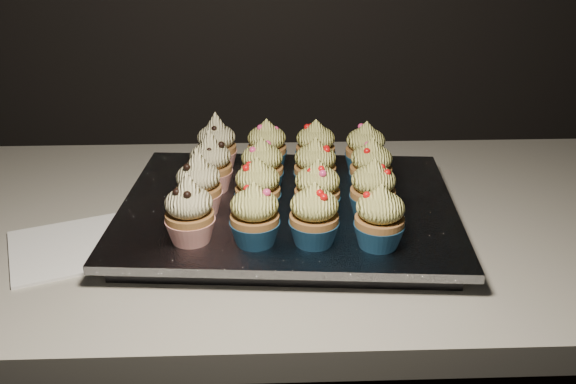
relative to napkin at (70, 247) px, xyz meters
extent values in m
cube|color=beige|center=(0.16, 0.09, -0.02)|extent=(2.44, 0.64, 0.04)
cube|color=white|center=(0.00, 0.00, 0.00)|extent=(0.20, 0.20, 0.00)
cube|color=black|center=(0.30, 0.06, 0.01)|extent=(0.46, 0.37, 0.02)
cube|color=silver|center=(0.30, 0.06, 0.03)|extent=(0.50, 0.40, 0.01)
cone|color=#B52519|center=(0.17, -0.04, 0.05)|extent=(0.06, 0.06, 0.03)
ellipsoid|color=beige|center=(0.17, -0.04, 0.09)|extent=(0.06, 0.06, 0.04)
cone|color=beige|center=(0.17, -0.04, 0.11)|extent=(0.03, 0.03, 0.03)
cone|color=navy|center=(0.25, -0.05, 0.05)|extent=(0.06, 0.06, 0.03)
ellipsoid|color=#E3E073|center=(0.25, -0.05, 0.09)|extent=(0.06, 0.06, 0.04)
cone|color=#E3E073|center=(0.25, -0.05, 0.11)|extent=(0.03, 0.03, 0.02)
cone|color=navy|center=(0.32, -0.06, 0.05)|extent=(0.06, 0.06, 0.03)
ellipsoid|color=#E3E073|center=(0.32, -0.06, 0.09)|extent=(0.06, 0.06, 0.04)
cone|color=#E3E073|center=(0.32, -0.06, 0.11)|extent=(0.03, 0.03, 0.02)
cone|color=navy|center=(0.41, -0.06, 0.05)|extent=(0.06, 0.06, 0.03)
ellipsoid|color=#E3E073|center=(0.41, -0.06, 0.09)|extent=(0.06, 0.06, 0.04)
cone|color=#E3E073|center=(0.41, -0.06, 0.11)|extent=(0.03, 0.03, 0.02)
cone|color=#B52519|center=(0.17, 0.04, 0.05)|extent=(0.06, 0.06, 0.03)
ellipsoid|color=beige|center=(0.17, 0.04, 0.09)|extent=(0.06, 0.06, 0.04)
cone|color=beige|center=(0.17, 0.04, 0.11)|extent=(0.03, 0.03, 0.03)
cone|color=navy|center=(0.25, 0.03, 0.05)|extent=(0.06, 0.06, 0.03)
ellipsoid|color=#E3E073|center=(0.25, 0.03, 0.09)|extent=(0.06, 0.06, 0.04)
cone|color=#E3E073|center=(0.25, 0.03, 0.11)|extent=(0.03, 0.03, 0.02)
cone|color=navy|center=(0.33, 0.02, 0.05)|extent=(0.06, 0.06, 0.03)
ellipsoid|color=#E3E073|center=(0.33, 0.02, 0.09)|extent=(0.06, 0.06, 0.04)
cone|color=#E3E073|center=(0.33, 0.02, 0.11)|extent=(0.03, 0.03, 0.02)
cone|color=navy|center=(0.41, 0.02, 0.05)|extent=(0.06, 0.06, 0.03)
ellipsoid|color=#E3E073|center=(0.41, 0.02, 0.09)|extent=(0.06, 0.06, 0.04)
cone|color=#E3E073|center=(0.41, 0.02, 0.11)|extent=(0.03, 0.03, 0.02)
cone|color=#B52519|center=(0.19, 0.11, 0.05)|extent=(0.06, 0.06, 0.03)
ellipsoid|color=beige|center=(0.19, 0.11, 0.09)|extent=(0.06, 0.06, 0.04)
cone|color=beige|center=(0.19, 0.11, 0.11)|extent=(0.03, 0.03, 0.03)
cone|color=navy|center=(0.26, 0.10, 0.05)|extent=(0.06, 0.06, 0.03)
ellipsoid|color=#E3E073|center=(0.26, 0.10, 0.09)|extent=(0.06, 0.06, 0.04)
cone|color=#E3E073|center=(0.26, 0.10, 0.11)|extent=(0.03, 0.03, 0.02)
cone|color=navy|center=(0.34, 0.10, 0.05)|extent=(0.06, 0.06, 0.03)
ellipsoid|color=#E3E073|center=(0.34, 0.10, 0.09)|extent=(0.06, 0.06, 0.04)
cone|color=#E3E073|center=(0.34, 0.10, 0.11)|extent=(0.03, 0.03, 0.02)
cone|color=navy|center=(0.42, 0.09, 0.05)|extent=(0.06, 0.06, 0.03)
ellipsoid|color=#E3E073|center=(0.42, 0.09, 0.09)|extent=(0.06, 0.06, 0.04)
cone|color=#E3E073|center=(0.42, 0.09, 0.11)|extent=(0.03, 0.03, 0.02)
cone|color=#B52519|center=(0.19, 0.19, 0.05)|extent=(0.06, 0.06, 0.03)
ellipsoid|color=beige|center=(0.19, 0.19, 0.09)|extent=(0.06, 0.06, 0.04)
cone|color=beige|center=(0.19, 0.19, 0.11)|extent=(0.03, 0.03, 0.03)
cone|color=navy|center=(0.27, 0.18, 0.05)|extent=(0.06, 0.06, 0.03)
ellipsoid|color=#E3E073|center=(0.27, 0.18, 0.09)|extent=(0.06, 0.06, 0.04)
cone|color=#E3E073|center=(0.27, 0.18, 0.11)|extent=(0.03, 0.03, 0.02)
cone|color=navy|center=(0.34, 0.18, 0.05)|extent=(0.06, 0.06, 0.03)
ellipsoid|color=#E3E073|center=(0.34, 0.18, 0.09)|extent=(0.06, 0.06, 0.04)
cone|color=#E3E073|center=(0.34, 0.18, 0.11)|extent=(0.03, 0.03, 0.02)
cone|color=navy|center=(0.42, 0.17, 0.05)|extent=(0.06, 0.06, 0.03)
ellipsoid|color=#E3E073|center=(0.42, 0.17, 0.09)|extent=(0.06, 0.06, 0.04)
cone|color=#E3E073|center=(0.42, 0.17, 0.11)|extent=(0.03, 0.03, 0.02)
camera|label=1|loc=(0.27, -0.76, 0.43)|focal=40.00mm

